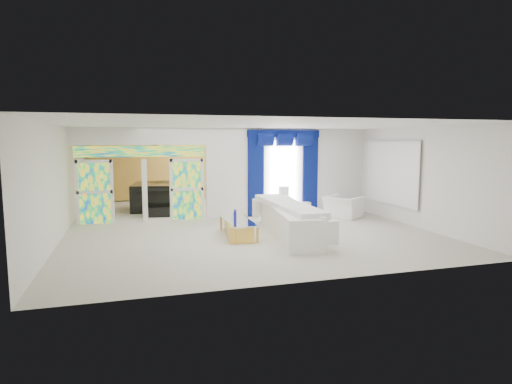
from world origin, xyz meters
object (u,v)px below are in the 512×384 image
object	(u,v)px
white_sofa	(288,221)
console_table	(292,209)
armchair	(343,207)
grand_piano	(154,197)
coffee_table	(238,228)

from	to	relation	value
white_sofa	console_table	distance (m)	3.22
armchair	grand_piano	world-z (taller)	grand_piano
console_table	grand_piano	distance (m)	5.24
white_sofa	armchair	distance (m)	3.39
white_sofa	armchair	size ratio (longest dim) A/B	3.70
armchair	grand_piano	xyz separation A→B (m)	(-6.03, 3.56, 0.13)
coffee_table	armchair	distance (m)	4.42
coffee_table	console_table	xyz separation A→B (m)	(2.59, 2.67, 0.01)
coffee_table	armchair	xyz separation A→B (m)	(4.08, 1.71, 0.15)
console_table	grand_piano	bearing A→B (deg)	150.19
white_sofa	grand_piano	xyz separation A→B (m)	(-3.31, 5.57, 0.10)
white_sofa	coffee_table	bearing A→B (deg)	175.56
console_table	grand_piano	world-z (taller)	grand_piano
armchair	white_sofa	bearing A→B (deg)	93.12
coffee_table	console_table	distance (m)	3.72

